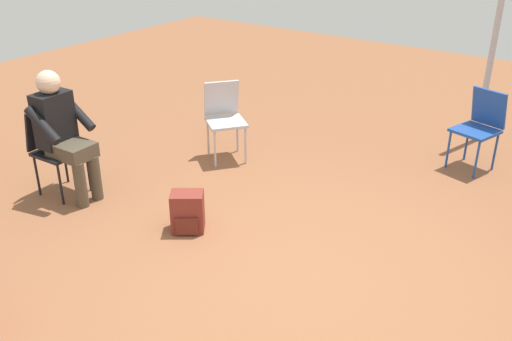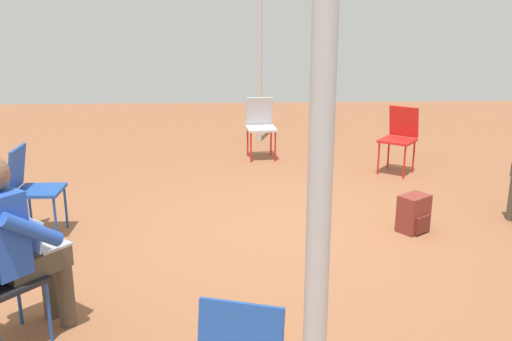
{
  "view_description": "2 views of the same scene",
  "coord_description": "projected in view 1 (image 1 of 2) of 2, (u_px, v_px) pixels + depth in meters",
  "views": [
    {
      "loc": [
        1.75,
        -3.14,
        2.65
      ],
      "look_at": [
        -0.38,
        -0.13,
        0.87
      ],
      "focal_mm": 40.0,
      "sensor_mm": 36.0,
      "label": 1
    },
    {
      "loc": [
        0.5,
        5.06,
        2.07
      ],
      "look_at": [
        0.27,
        -0.34,
        0.52
      ],
      "focal_mm": 40.0,
      "sensor_mm": 36.0,
      "label": 2
    }
  ],
  "objects": [
    {
      "name": "ground_plane",
      "position": [
        306.0,
        279.0,
        4.37
      ],
      "size": [
        15.31,
        15.31,
        0.0
      ],
      "primitive_type": "plane",
      "color": "brown"
    },
    {
      "name": "chair_north",
      "position": [
        480.0,
        124.0,
        5.97
      ],
      "size": [
        0.5,
        0.53,
        0.85
      ],
      "rotation": [
        0.0,
        0.0,
        2.85
      ],
      "color": "#1E4799",
      "rests_on": "ground"
    },
    {
      "name": "chair_northwest",
      "position": [
        224.0,
        115.0,
        6.21
      ],
      "size": [
        0.58,
        0.58,
        0.85
      ],
      "rotation": [
        0.0,
        0.0,
        -2.23
      ],
      "color": "#B7B7BC",
      "rests_on": "ground"
    },
    {
      "name": "chair_west",
      "position": [
        54.0,
        145.0,
        5.46
      ],
      "size": [
        0.45,
        0.41,
        0.85
      ],
      "rotation": [
        0.0,
        0.0,
        -1.54
      ],
      "color": "black",
      "rests_on": "ground"
    },
    {
      "name": "person_in_black",
      "position": [
        62.0,
        129.0,
        5.3
      ],
      "size": [
        0.53,
        0.5,
        1.24
      ],
      "rotation": [
        0.0,
        0.0,
        -1.54
      ],
      "color": "#4C4233",
      "rests_on": "ground"
    },
    {
      "name": "backpack_near_laptop_user",
      "position": [
        188.0,
        214.0,
        4.95
      ],
      "size": [
        0.34,
        0.33,
        0.36
      ],
      "rotation": [
        0.0,
        0.0,
        0.62
      ],
      "color": "maroon",
      "rests_on": "ground"
    },
    {
      "name": "tent_pole_near",
      "position": [
        494.0,
        45.0,
        6.36
      ],
      "size": [
        0.07,
        0.07,
        2.31
      ],
      "primitive_type": "cylinder",
      "color": "#B2B2B7",
      "rests_on": "ground"
    }
  ]
}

